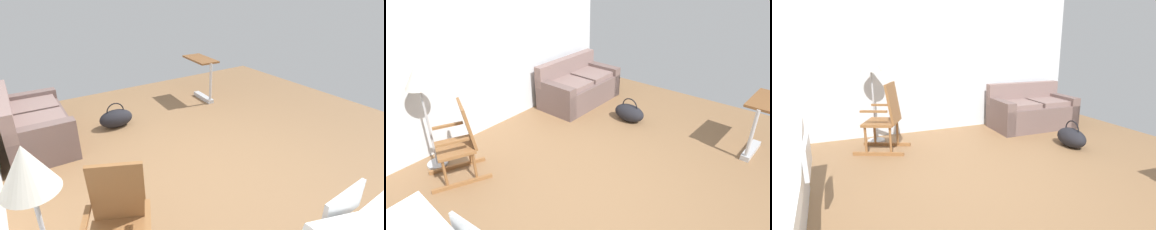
# 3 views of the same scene
# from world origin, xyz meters

# --- Properties ---
(ground_plane) EXTENTS (7.39, 7.39, 0.00)m
(ground_plane) POSITION_xyz_m (0.00, 0.00, 0.00)
(ground_plane) COLOR olive
(back_wall) EXTENTS (6.11, 0.10, 2.70)m
(back_wall) POSITION_xyz_m (0.00, 2.57, 1.35)
(back_wall) COLOR silver
(back_wall) RESTS_ON ground
(couch) EXTENTS (1.61, 0.87, 0.85)m
(couch) POSITION_xyz_m (1.99, 1.99, 0.31)
(couch) COLOR #68534F
(couch) RESTS_ON ground
(rocking_chair) EXTENTS (0.89, 0.74, 1.05)m
(rocking_chair) POSITION_xyz_m (-0.83, 1.71, 0.50)
(rocking_chair) COLOR brown
(rocking_chair) RESTS_ON ground
(floor_lamp) EXTENTS (0.34, 0.34, 1.48)m
(floor_lamp) POSITION_xyz_m (-0.95, 2.23, 1.23)
(floor_lamp) COLOR #B2B5BA
(floor_lamp) RESTS_ON ground
(overbed_table) EXTENTS (0.85, 0.45, 0.84)m
(overbed_table) POSITION_xyz_m (2.21, -1.20, 0.53)
(overbed_table) COLOR #B2B5BA
(overbed_table) RESTS_ON ground
(duffel_bag) EXTENTS (0.34, 0.57, 0.43)m
(duffel_bag) POSITION_xyz_m (1.91, 0.77, 0.15)
(duffel_bag) COLOR black
(duffel_bag) RESTS_ON ground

